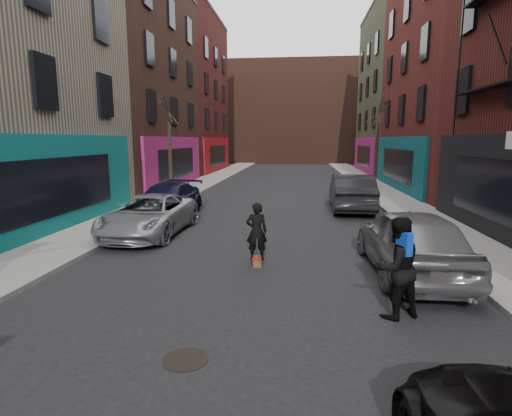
% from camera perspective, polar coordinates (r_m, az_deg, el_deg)
% --- Properties ---
extents(sidewalk_left, '(2.50, 84.00, 0.13)m').
position_cam_1_polar(sidewalk_left, '(34.85, -5.93, 4.35)').
color(sidewalk_left, gray).
rests_on(sidewalk_left, ground).
extents(sidewalk_right, '(2.50, 84.00, 0.13)m').
position_cam_1_polar(sidewalk_right, '(34.48, 14.89, 4.02)').
color(sidewalk_right, gray).
rests_on(sidewalk_right, ground).
extents(buildings_left, '(12.00, 56.00, 16.50)m').
position_cam_1_polar(buildings_left, '(25.15, -31.31, 19.71)').
color(buildings_left, '#5A1E19').
rests_on(buildings_left, ground).
extents(building_far, '(40.00, 10.00, 14.00)m').
position_cam_1_polar(building_far, '(60.05, 5.32, 13.24)').
color(building_far, '#47281E').
rests_on(building_far, ground).
extents(tree_left_far, '(2.00, 2.00, 6.50)m').
position_cam_1_polar(tree_left_far, '(23.09, -12.25, 9.69)').
color(tree_left_far, black).
rests_on(tree_left_far, sidewalk_left).
extents(tree_right_far, '(2.00, 2.00, 6.80)m').
position_cam_1_polar(tree_right_far, '(28.40, 16.91, 9.77)').
color(tree_right_far, black).
rests_on(tree_right_far, sidewalk_right).
extents(parked_left_far, '(2.40, 5.04, 1.39)m').
position_cam_1_polar(parked_left_far, '(14.52, -14.98, -0.99)').
color(parked_left_far, '#96979E').
rests_on(parked_left_far, ground).
extents(parked_left_end, '(2.30, 5.10, 1.45)m').
position_cam_1_polar(parked_left_end, '(17.53, -12.65, 1.01)').
color(parked_left_end, black).
rests_on(parked_left_end, ground).
extents(parked_right_far, '(2.11, 4.98, 1.68)m').
position_cam_1_polar(parked_right_far, '(10.66, 21.24, -4.37)').
color(parked_right_far, gray).
rests_on(parked_right_far, ground).
extents(parked_right_end, '(1.92, 5.22, 1.71)m').
position_cam_1_polar(parked_right_end, '(19.45, 13.44, 2.21)').
color(parked_right_end, black).
rests_on(parked_right_end, ground).
extents(skateboard, '(0.34, 0.82, 0.10)m').
position_cam_1_polar(skateboard, '(10.95, 0.08, -7.62)').
color(skateboard, brown).
rests_on(skateboard, ground).
extents(skateboarder, '(0.63, 0.46, 1.58)m').
position_cam_1_polar(skateboarder, '(10.73, 0.08, -3.34)').
color(skateboarder, black).
rests_on(skateboarder, skateboard).
extents(pedestrian, '(1.16, 1.06, 1.93)m').
position_cam_1_polar(pedestrian, '(7.94, 19.40, -8.02)').
color(pedestrian, black).
rests_on(pedestrian, ground).
extents(manhole, '(0.89, 0.89, 0.01)m').
position_cam_1_polar(manhole, '(6.60, -10.04, -20.53)').
color(manhole, black).
rests_on(manhole, ground).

